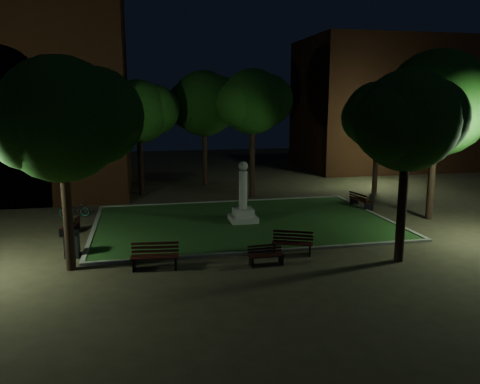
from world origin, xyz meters
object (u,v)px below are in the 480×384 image
object	(u,v)px
bench_west_near	(155,257)
bench_left_side	(71,227)
bench_near_left	(266,256)
trash_bin	(72,244)
monument	(243,205)
bicycle	(74,209)
bench_near_right	(293,243)
bench_right_side	(361,201)

from	to	relation	value
bench_west_near	bench_left_side	size ratio (longest dim) A/B	1.27
bench_near_left	trash_bin	world-z (taller)	trash_bin
monument	bicycle	distance (m)	9.45
bench_left_side	bench_near_right	bearing A→B (deg)	78.85
bench_near_left	bench_west_near	size ratio (longest dim) A/B	0.76
bench_west_near	bicycle	bearing A→B (deg)	120.31
bench_left_side	bicycle	size ratio (longest dim) A/B	0.89
bench_west_near	bench_left_side	xyz separation A→B (m)	(-3.83, 5.72, -0.11)
bench_near_left	bench_right_side	distance (m)	11.65
monument	bench_near_left	bearing A→B (deg)	-94.58
bench_near_left	trash_bin	xyz separation A→B (m)	(-7.57, 2.56, 0.18)
bench_left_side	bicycle	xyz separation A→B (m)	(-0.27, 3.47, 0.07)
trash_bin	bench_west_near	bearing A→B (deg)	-32.45
bench_west_near	bicycle	distance (m)	10.06
bench_left_side	bench_west_near	bearing A→B (deg)	50.67
bench_left_side	bench_right_side	distance (m)	16.39
bench_left_side	bench_near_left	bearing A→B (deg)	69.52
bench_near_left	bench_left_side	size ratio (longest dim) A/B	0.97
bicycle	bench_west_near	bearing A→B (deg)	-159.35
trash_bin	monument	bearing A→B (deg)	25.92
bench_left_side	trash_bin	bearing A→B (deg)	25.28
monument	bench_near_right	xyz separation A→B (m)	(0.94, -5.40, -0.52)
bench_right_side	trash_bin	xyz separation A→B (m)	(-15.71, -5.77, 0.10)
bench_right_side	monument	bearing A→B (deg)	94.46
bench_west_near	bench_right_side	size ratio (longest dim) A/B	1.04
bench_west_near	trash_bin	distance (m)	3.91
bench_near_right	bench_right_side	bearing A→B (deg)	70.59
bench_right_side	trash_bin	world-z (taller)	trash_bin
bench_near_left	bench_near_right	world-z (taller)	bench_near_right
monument	bench_left_side	xyz separation A→B (m)	(-8.62, -0.30, -0.60)
bench_near_right	bench_right_side	world-z (taller)	bench_right_side
bench_near_left	bench_near_right	xyz separation A→B (m)	(1.46, 1.09, 0.08)
monument	bicycle	world-z (taller)	monument
bench_near_left	bench_near_right	bearing A→B (deg)	34.26
monument	bench_west_near	world-z (taller)	monument
monument	bench_right_side	bearing A→B (deg)	13.55
bicycle	monument	bearing A→B (deg)	-112.97
bench_near_right	bench_left_side	bearing A→B (deg)	175.29
bench_near_left	bench_right_side	bearing A→B (deg)	43.11
monument	trash_bin	xyz separation A→B (m)	(-8.09, -3.93, -0.41)
monument	bicycle	xyz separation A→B (m)	(-8.89, 3.16, -0.52)
bench_near_left	monument	bearing A→B (deg)	82.90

